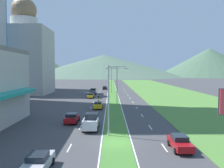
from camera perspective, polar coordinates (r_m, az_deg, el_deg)
The scene contains 42 objects.
ground_plane at distance 28.17m, azimuth 1.10°, elevation -13.86°, with size 600.00×600.00×0.00m, color #424244.
grass_median at distance 87.31m, azimuth 0.14°, elevation -2.18°, with size 3.20×240.00×0.06m, color #477F33.
grass_verge_right at distance 89.86m, azimuth 13.40°, elevation -2.11°, with size 24.00×240.00×0.06m, color #518438.
lane_dash_left_2 at distance 26.94m, azimuth -10.09°, elevation -14.71°, with size 0.16×2.80×0.01m, color silver.
lane_dash_left_3 at distance 35.68m, azimuth -7.55°, elevation -10.20°, with size 0.16×2.80×0.01m, color silver.
lane_dash_left_4 at distance 44.59m, azimuth -6.05°, elevation -7.47°, with size 0.16×2.80×0.01m, color silver.
lane_dash_left_5 at distance 53.58m, azimuth -5.07°, elevation -5.65°, with size 0.16×2.80×0.01m, color silver.
lane_dash_left_6 at distance 62.63m, azimuth -4.37°, elevation -4.36°, with size 0.16×2.80×0.01m, color silver.
lane_dash_left_7 at distance 71.71m, azimuth -3.85°, elevation -3.39°, with size 0.16×2.80×0.01m, color silver.
lane_dash_left_8 at distance 80.81m, azimuth -3.45°, elevation -2.64°, with size 0.16×2.80×0.01m, color silver.
lane_dash_left_9 at distance 89.92m, azimuth -3.13°, elevation -2.04°, with size 0.16×2.80×0.01m, color silver.
lane_dash_left_10 at distance 99.04m, azimuth -2.87°, elevation -1.55°, with size 0.16×2.80×0.01m, color silver.
lane_dash_left_11 at distance 108.17m, azimuth -2.65°, elevation -1.14°, with size 0.16×2.80×0.01m, color silver.
lane_dash_right_2 at distance 27.19m, azimuth 12.36°, elevation -14.56°, with size 0.16×2.80×0.01m, color silver.
lane_dash_right_3 at distance 35.87m, azimuth 9.10°, elevation -10.14°, with size 0.16×2.80×0.01m, color silver.
lane_dash_right_4 at distance 44.74m, azimuth 7.17°, elevation -7.44°, with size 0.16×2.80×0.01m, color silver.
lane_dash_right_5 at distance 53.71m, azimuth 5.90°, elevation -5.64°, with size 0.16×2.80×0.01m, color silver.
lane_dash_right_6 at distance 62.74m, azimuth 4.99°, elevation -4.35°, with size 0.16×2.80×0.01m, color silver.
lane_dash_right_7 at distance 71.80m, azimuth 4.32°, elevation -3.38°, with size 0.16×2.80×0.01m, color silver.
lane_dash_right_8 at distance 80.89m, azimuth 3.79°, elevation -2.63°, with size 0.16×2.80×0.01m, color silver.
lane_dash_right_9 at distance 89.99m, azimuth 3.38°, elevation -2.03°, with size 0.16×2.80×0.01m, color silver.
lane_dash_right_10 at distance 99.11m, azimuth 3.04°, elevation -1.55°, with size 0.16×2.80×0.01m, color silver.
lane_dash_right_11 at distance 108.23m, azimuth 2.76°, elevation -1.14°, with size 0.16×2.80×0.01m, color silver.
edge_line_median_left at distance 87.32m, azimuth -1.01°, elevation -2.19°, with size 0.16×240.00×0.01m, color silver.
edge_line_median_right at distance 87.34m, azimuth 1.29°, elevation -2.19°, with size 0.16×240.00×0.01m, color silver.
domed_building at distance 90.55m, azimuth -20.01°, elevation 6.43°, with size 17.03×17.03×33.62m.
midrise_colored at distance 108.31m, azimuth -17.54°, elevation 4.84°, with size 12.90×12.90×23.15m, color beige.
hill_far_left at distance 326.23m, azimuth -20.46°, elevation 5.39°, with size 136.07×136.07×43.26m, color #47664C.
hill_far_center at distance 319.16m, azimuth -1.87°, elevation 4.37°, with size 209.93×209.93×28.99m, color #516B56.
hill_far_right at distance 340.36m, azimuth 22.05°, elevation 4.75°, with size 137.98×137.98×37.17m, color #47664C.
street_lamp_near at distance 30.17m, azimuth -0.29°, elevation -2.80°, with size 2.59×0.28×8.91m.
street_lamp_mid at distance 58.51m, azimuth 0.90°, elevation 0.24°, with size 2.87×0.36×9.05m.
street_lamp_far at distance 86.83m, azimuth 0.11°, elevation 1.28°, with size 3.21×0.47×9.14m.
car_0 at distance 52.28m, azimuth -3.33°, elevation -4.99°, with size 1.90×4.67×1.56m.
car_1 at distance 38.78m, azimuth -9.51°, elevation -7.95°, with size 2.04×4.40×1.54m.
car_2 at distance 26.75m, azimuth 15.82°, elevation -13.21°, with size 1.85×4.42×1.51m.
car_3 at distance 21.56m, azimuth -17.09°, elevation -17.29°, with size 1.89×4.33×1.52m.
car_4 at distance 104.53m, azimuth -1.70°, elevation -0.89°, with size 1.98×4.01×1.46m.
car_5 at distance 72.30m, azimuth -5.10°, elevation -2.73°, with size 1.90×4.33×1.52m.
pickup_truck_0 at distance 34.60m, azimuth -4.98°, elevation -8.95°, with size 2.18×5.40×2.00m.
pickup_truck_1 at distance 83.46m, azimuth -4.56°, elevation -1.78°, with size 2.18×5.40×2.00m.
motorcycle_rider at distance 64.73m, azimuth -3.20°, elevation -3.45°, with size 0.36×2.00×1.80m.
Camera 1 is at (-0.67, -26.91, 8.29)m, focal length 38.47 mm.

